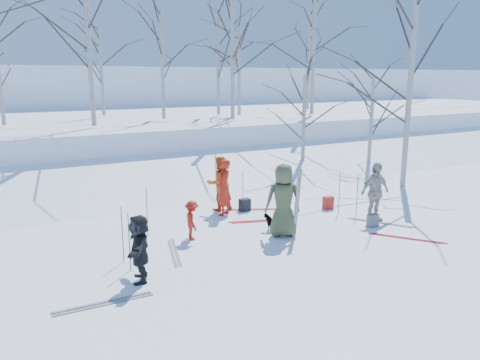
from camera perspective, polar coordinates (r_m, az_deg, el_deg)
ground at (r=12.85m, az=3.35°, el=-6.93°), size 120.00×120.00×0.00m
snow_ramp at (r=18.84m, az=-8.34°, el=-0.29°), size 70.00×9.49×4.12m
snow_plateau at (r=28.13m, az=-15.95°, el=5.31°), size 70.00×18.00×2.20m
far_hill at (r=48.65m, az=-22.15°, el=8.87°), size 90.00×30.00×6.00m
skier_olive_center at (r=12.68m, az=5.31°, el=-2.49°), size 1.15×0.97×2.01m
skier_red_north at (r=14.59m, az=-1.99°, el=-0.90°), size 0.78×0.73×1.78m
skier_redor_behind at (r=15.15m, az=-2.50°, el=-0.42°), size 0.96×0.80×1.78m
skier_red_seated at (r=12.54m, az=-5.88°, el=-4.90°), size 0.55×0.76×1.07m
skier_cream_east at (r=14.51m, az=16.13°, el=-1.44°), size 1.06×0.45×1.80m
skier_grey_west at (r=10.18m, az=-12.17°, el=-8.11°), size 0.87×1.42×1.46m
dog at (r=13.26m, az=4.20°, el=-5.17°), size 0.65×0.58×0.51m
upright_ski_left at (r=12.59m, az=6.85°, el=-2.88°), size 0.11×0.17×1.90m
upright_ski_right at (r=12.69m, az=7.07°, el=-2.76°), size 0.09×0.23×1.89m
ski_pair_a at (r=14.61m, az=16.81°, el=-5.01°), size 1.89×2.08×0.02m
ski_pair_b at (r=13.46m, az=19.70°, el=-6.71°), size 1.99×2.09×0.02m
ski_pair_c at (r=11.85m, az=-8.02°, el=-8.68°), size 1.22×2.01×0.02m
ski_pair_d at (r=9.64m, az=-16.28°, el=-14.24°), size 0.33×1.91×0.02m
ski_pair_e at (r=15.36m, az=0.94°, el=-3.61°), size 1.69×2.06×0.02m
ski_pair_f at (r=14.18m, az=2.60°, el=-5.00°), size 1.34×2.02×0.02m
ski_pole_a at (r=10.78m, az=-13.35°, el=-7.34°), size 0.02×0.02×1.34m
ski_pole_b at (r=15.18m, az=12.01°, el=-1.51°), size 0.02×0.02×1.34m
ski_pole_c at (r=14.93m, az=0.35°, el=-1.46°), size 0.02×0.02×1.34m
ski_pole_d at (r=13.00m, az=-11.26°, el=-3.83°), size 0.02×0.02×1.34m
ski_pole_e at (r=14.95m, az=14.08°, el=-1.83°), size 0.02×0.02×1.34m
ski_pole_f at (r=11.29m, az=-14.14°, el=-6.48°), size 0.02×0.02×1.34m
backpack_red at (r=15.67m, az=10.70°, el=-2.75°), size 0.32×0.22×0.42m
backpack_grey at (r=14.14m, az=15.87°, el=-4.77°), size 0.30×0.20×0.38m
backpack_dark at (r=15.20m, az=0.58°, el=-3.04°), size 0.34×0.24×0.40m
birch_plateau_a at (r=23.49m, az=-0.92°, el=14.88°), size 4.89×4.89×6.12m
birch_plateau_c at (r=27.04m, az=-16.56°, el=12.61°), size 3.92×3.92×4.75m
birch_plateau_e at (r=21.33m, az=-17.95°, el=15.35°), size 5.30×5.30×6.72m
birch_plateau_f at (r=24.11m, az=-9.48°, el=13.58°), size 4.25×4.25×5.22m
birch_plateau_g at (r=26.02m, az=-0.10°, el=13.27°), size 4.01×4.01×4.87m
birch_plateau_h at (r=27.00m, az=8.96°, el=15.22°), size 5.41×5.41×6.87m
birch_plateau_j at (r=26.48m, az=-2.70°, el=14.07°), size 4.55×4.55×5.64m
birch_plateau_l at (r=31.49m, az=8.37°, el=14.16°), size 4.90×4.90×6.14m
birch_edge_b at (r=19.34m, az=19.94°, el=9.64°), size 5.58×5.58×7.12m
birch_edge_c at (r=22.27m, az=15.68°, el=6.57°), size 3.62×3.62×4.31m
birch_edge_e at (r=20.83m, az=7.77°, el=6.62°), size 3.66×3.66×4.37m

